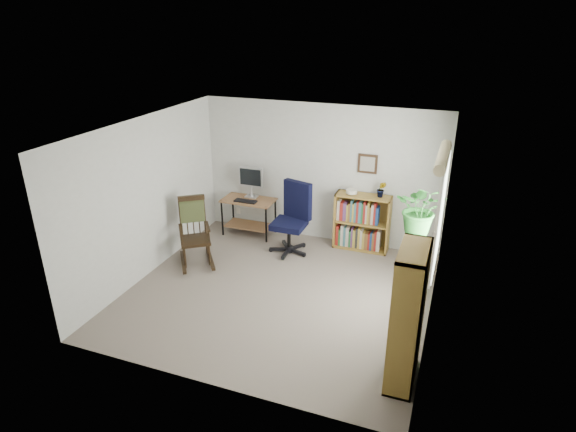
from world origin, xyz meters
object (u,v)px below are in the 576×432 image
at_px(desk, 249,217).
at_px(low_bookshelf, 362,222).
at_px(office_chair, 289,219).
at_px(tall_bookshelf, 407,317).
at_px(rocking_chair, 195,232).

height_order(desk, low_bookshelf, low_bookshelf).
xyz_separation_m(office_chair, low_bookshelf, (1.11, 0.56, -0.12)).
bearing_deg(tall_bookshelf, rocking_chair, 156.00).
distance_m(desk, rocking_chair, 1.37).
relative_size(low_bookshelf, tall_bookshelf, 0.61).
bearing_deg(tall_bookshelf, low_bookshelf, 110.48).
height_order(rocking_chair, low_bookshelf, rocking_chair).
relative_size(desk, low_bookshelf, 0.96).
bearing_deg(desk, office_chair, -25.14).
xyz_separation_m(rocking_chair, low_bookshelf, (2.38, 1.43, -0.07)).
bearing_deg(desk, low_bookshelf, 3.36).
bearing_deg(rocking_chair, tall_bookshelf, -59.24).
distance_m(low_bookshelf, tall_bookshelf, 3.20).
relative_size(rocking_chair, tall_bookshelf, 0.69).
xyz_separation_m(office_chair, rocking_chair, (-1.27, -0.87, -0.05)).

